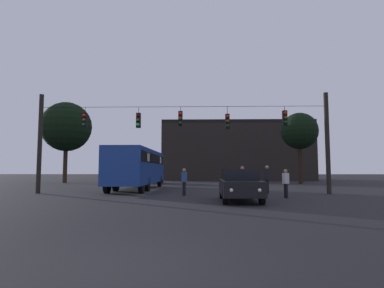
# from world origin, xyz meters

# --- Properties ---
(ground_plane) EXTENTS (168.00, 168.00, 0.00)m
(ground_plane) POSITION_xyz_m (0.00, 24.50, 0.00)
(ground_plane) COLOR black
(ground_plane) RESTS_ON ground
(overhead_signal_span) EXTENTS (18.70, 0.44, 6.42)m
(overhead_signal_span) POSITION_xyz_m (0.02, 15.14, 3.73)
(overhead_signal_span) COLOR black
(overhead_signal_span) RESTS_ON ground
(city_bus) EXTENTS (2.66, 11.03, 3.00)m
(city_bus) POSITION_xyz_m (-3.63, 19.41, 1.87)
(city_bus) COLOR navy
(city_bus) RESTS_ON ground
(car_near_right) EXTENTS (1.87, 4.36, 1.52)m
(car_near_right) POSITION_xyz_m (3.06, 10.48, 0.80)
(car_near_right) COLOR black
(car_near_right) RESTS_ON ground
(car_far_left) EXTENTS (1.87, 4.36, 1.52)m
(car_far_left) POSITION_xyz_m (-4.12, 30.53, 0.80)
(car_far_left) COLOR #2D2D33
(car_far_left) RESTS_ON ground
(pedestrian_crossing_left) EXTENTS (0.30, 0.40, 1.72)m
(pedestrian_crossing_left) POSITION_xyz_m (3.78, 14.80, 0.98)
(pedestrian_crossing_left) COLOR black
(pedestrian_crossing_left) RESTS_ON ground
(pedestrian_crossing_center) EXTENTS (0.32, 0.41, 1.78)m
(pedestrian_crossing_center) POSITION_xyz_m (5.39, 15.23, 1.01)
(pedestrian_crossing_center) COLOR black
(pedestrian_crossing_center) RESTS_ON ground
(pedestrian_crossing_right) EXTENTS (0.29, 0.39, 1.53)m
(pedestrian_crossing_right) POSITION_xyz_m (5.74, 12.24, 0.86)
(pedestrian_crossing_right) COLOR black
(pedestrian_crossing_right) RESTS_ON ground
(pedestrian_near_bus) EXTENTS (0.36, 0.42, 1.58)m
(pedestrian_near_bus) POSITION_xyz_m (0.22, 13.71, 0.89)
(pedestrian_near_bus) COLOR black
(pedestrian_near_bus) RESTS_ON ground
(pedestrian_trailing) EXTENTS (0.25, 0.37, 1.54)m
(pedestrian_trailing) POSITION_xyz_m (2.96, 13.62, 0.86)
(pedestrian_trailing) COLOR black
(pedestrian_trailing) RESTS_ON ground
(corner_building) EXTENTS (21.67, 9.70, 8.60)m
(corner_building) POSITION_xyz_m (6.58, 43.56, 4.30)
(corner_building) COLOR black
(corner_building) RESTS_ON ground
(tree_left_silhouette) EXTENTS (5.78, 5.78, 9.45)m
(tree_left_silhouette) POSITION_xyz_m (-14.54, 31.27, 6.54)
(tree_left_silhouette) COLOR #2D2116
(tree_left_silhouette) RESTS_ON ground
(tree_behind_building) EXTENTS (4.00, 4.00, 7.76)m
(tree_behind_building) POSITION_xyz_m (12.06, 29.54, 5.71)
(tree_behind_building) COLOR black
(tree_behind_building) RESTS_ON ground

